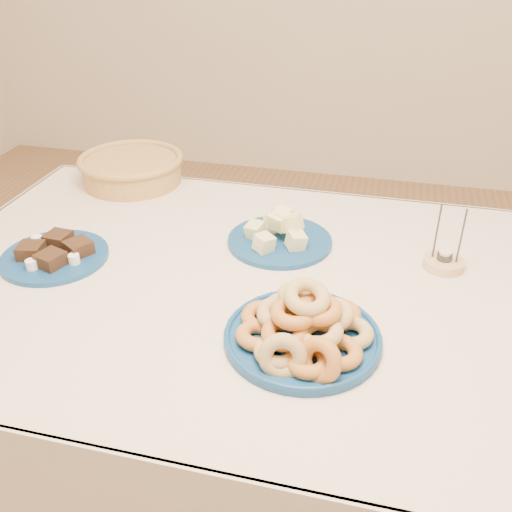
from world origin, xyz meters
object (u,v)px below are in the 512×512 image
(dining_table, at_px, (261,317))
(melon_plate, at_px, (279,233))
(donut_platter, at_px, (303,329))
(wicker_basket, at_px, (132,168))
(candle_holder, at_px, (444,262))
(brownie_plate, at_px, (55,254))

(dining_table, relative_size, melon_plate, 4.86)
(donut_platter, bearing_deg, melon_plate, 108.44)
(donut_platter, xyz_separation_m, melon_plate, (-0.13, 0.40, -0.01))
(wicker_basket, bearing_deg, donut_platter, -44.85)
(wicker_basket, distance_m, candle_holder, 1.02)
(dining_table, xyz_separation_m, donut_platter, (0.14, -0.20, 0.14))
(donut_platter, height_order, melon_plate, donut_platter)
(brownie_plate, xyz_separation_m, candle_holder, (0.96, 0.20, 0.00))
(donut_platter, distance_m, wicker_basket, 0.97)
(melon_plate, bearing_deg, candle_holder, -3.70)
(dining_table, relative_size, candle_holder, 10.22)
(brownie_plate, bearing_deg, candle_holder, 11.67)
(melon_plate, bearing_deg, dining_table, -90.67)
(brownie_plate, xyz_separation_m, wicker_basket, (-0.02, 0.51, 0.03))
(dining_table, distance_m, candle_holder, 0.47)
(wicker_basket, relative_size, candle_holder, 2.23)
(wicker_basket, xyz_separation_m, candle_holder, (0.98, -0.31, -0.03))
(melon_plate, distance_m, candle_holder, 0.42)
(donut_platter, height_order, brownie_plate, donut_platter)
(donut_platter, xyz_separation_m, candle_holder, (0.29, 0.38, -0.02))
(donut_platter, height_order, wicker_basket, donut_platter)
(dining_table, height_order, candle_holder, candle_holder)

